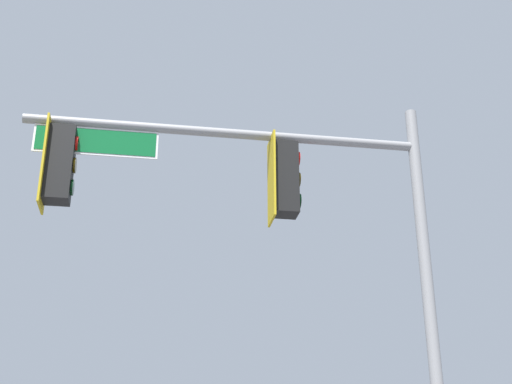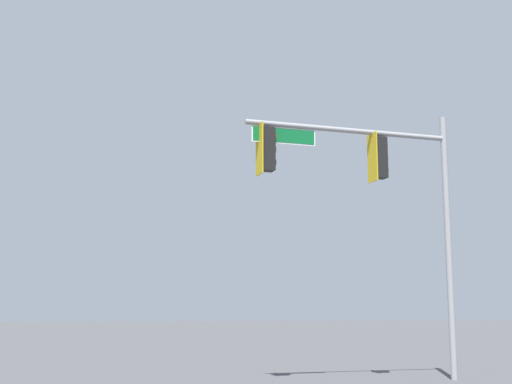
% 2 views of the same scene
% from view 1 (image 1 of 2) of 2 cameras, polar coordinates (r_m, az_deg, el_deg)
% --- Properties ---
extents(signal_pole_near, '(5.68, 1.39, 7.01)m').
position_cam_1_polar(signal_pole_near, '(9.88, 0.07, -1.87)').
color(signal_pole_near, gray).
rests_on(signal_pole_near, ground_plane).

